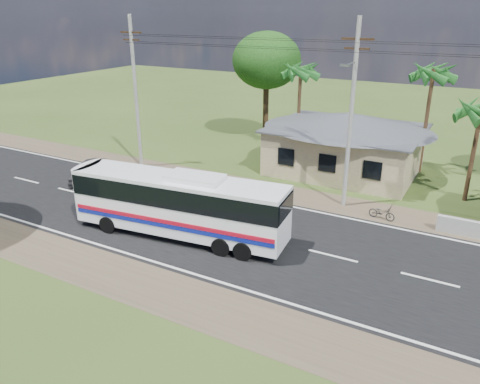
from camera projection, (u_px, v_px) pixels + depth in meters
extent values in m
plane|color=#314619|center=(252.00, 236.00, 24.97)|extent=(120.00, 120.00, 0.00)
cube|color=black|center=(252.00, 236.00, 24.97)|extent=(120.00, 10.00, 0.02)
cube|color=brown|center=(298.00, 196.00, 30.27)|extent=(120.00, 3.00, 0.01)
cube|color=brown|center=(180.00, 297.00, 19.67)|extent=(120.00, 3.00, 0.01)
cube|color=silver|center=(287.00, 206.00, 28.79)|extent=(120.00, 0.15, 0.01)
cube|color=silver|center=(204.00, 277.00, 21.13)|extent=(120.00, 0.15, 0.01)
cube|color=silver|center=(252.00, 236.00, 24.96)|extent=(120.00, 0.15, 0.01)
cube|color=#C7B684|center=(345.00, 150.00, 34.53)|extent=(10.00, 8.00, 3.20)
cube|color=#4C4F54|center=(347.00, 128.00, 33.93)|extent=(10.60, 8.60, 0.10)
pyramid|color=#4C4F54|center=(348.00, 112.00, 33.51)|extent=(12.40, 10.00, 1.20)
cube|color=black|center=(286.00, 157.00, 32.57)|extent=(1.20, 0.08, 1.20)
cube|color=black|center=(327.00, 163.00, 31.22)|extent=(1.20, 0.08, 1.20)
cube|color=black|center=(372.00, 170.00, 29.87)|extent=(1.20, 0.08, 1.20)
cylinder|color=#9E9E99|center=(136.00, 94.00, 34.11)|extent=(0.26, 0.26, 11.00)
cube|color=#382614|center=(131.00, 32.00, 32.53)|extent=(1.80, 0.12, 0.12)
cube|color=#382614|center=(131.00, 40.00, 32.72)|extent=(1.40, 0.10, 0.10)
cylinder|color=#9E9E99|center=(351.00, 117.00, 26.91)|extent=(0.26, 0.26, 11.00)
cube|color=#382614|center=(358.00, 39.00, 25.34)|extent=(1.80, 0.12, 0.12)
cube|color=#382614|center=(357.00, 49.00, 25.52)|extent=(1.40, 0.10, 0.10)
cylinder|color=gray|center=(350.00, 63.00, 24.96)|extent=(0.08, 2.00, 0.08)
cube|color=gray|center=(345.00, 65.00, 24.14)|extent=(0.50, 0.18, 0.12)
cylinder|color=black|center=(230.00, 39.00, 29.01)|extent=(16.00, 0.02, 0.02)
cylinder|color=#47301E|center=(473.00, 155.00, 28.56)|extent=(0.28, 0.28, 6.00)
cylinder|color=#47301E|center=(426.00, 122.00, 33.53)|extent=(0.28, 0.28, 7.50)
cylinder|color=#47301E|center=(299.00, 111.00, 38.53)|extent=(0.28, 0.28, 7.00)
cylinder|color=#47301E|center=(266.00, 108.00, 42.15)|extent=(0.50, 0.50, 5.95)
ellipsoid|color=#12360E|center=(267.00, 60.00, 40.62)|extent=(6.00, 6.00, 4.92)
cube|color=white|center=(179.00, 204.00, 24.31)|extent=(11.68, 3.71, 2.87)
cube|color=black|center=(179.00, 191.00, 24.04)|extent=(11.73, 3.77, 1.05)
cube|color=black|center=(89.00, 183.00, 26.19)|extent=(0.37, 2.20, 1.72)
cube|color=#A90A1E|center=(168.00, 222.00, 23.45)|extent=(11.21, 1.35, 0.21)
cube|color=navy|center=(168.00, 227.00, 23.54)|extent=(11.21, 1.35, 0.21)
cube|color=white|center=(195.00, 178.00, 23.39)|extent=(3.03, 1.85, 0.29)
cylinder|color=black|center=(108.00, 224.00, 25.21)|extent=(0.99, 0.44, 0.96)
cylinder|color=black|center=(132.00, 209.00, 27.11)|extent=(0.99, 0.44, 0.96)
cylinder|color=black|center=(221.00, 247.00, 22.85)|extent=(0.99, 0.44, 0.96)
cylinder|color=black|center=(238.00, 228.00, 24.75)|extent=(0.99, 0.44, 0.96)
cylinder|color=black|center=(243.00, 251.00, 22.45)|extent=(0.99, 0.44, 0.96)
cylinder|color=black|center=(259.00, 232.00, 24.35)|extent=(0.99, 0.44, 0.96)
imported|color=black|center=(382.00, 213.00, 26.86)|extent=(1.60, 0.76, 0.81)
imported|color=#2E2E30|center=(89.00, 171.00, 32.88)|extent=(3.18, 4.44, 1.40)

